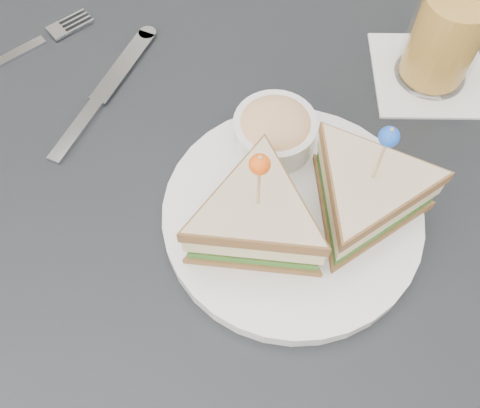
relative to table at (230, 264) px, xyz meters
name	(u,v)px	position (x,y,z in m)	size (l,w,h in m)	color
ground_plane	(235,380)	(0.00, 0.00, -0.67)	(3.50, 3.50, 0.00)	#3F3833
table	(230,264)	(0.00, 0.00, 0.00)	(0.80, 0.80, 0.75)	black
plate_meal	(303,201)	(0.07, 0.03, 0.12)	(0.34, 0.34, 0.15)	white
cutlery_fork	(31,46)	(-0.30, 0.20, 0.08)	(0.13, 0.16, 0.01)	silver
cutlery_knife	(102,96)	(-0.18, 0.14, 0.08)	(0.07, 0.22, 0.01)	#B3B9BE
drink_set	(450,27)	(0.19, 0.26, 0.15)	(0.16, 0.16, 0.17)	white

